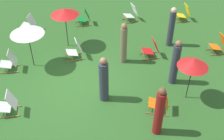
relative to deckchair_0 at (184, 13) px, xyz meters
The scene contains 19 objects.
ground_plane 6.79m from the deckchair_0, 52.25° to the right, with size 40.00×40.00×0.00m, color #2D6026.
deckchair_0 is the anchor object (origin of this frame).
deckchair_3 2.94m from the deckchair_0, 10.61° to the left, with size 0.53×0.79×0.83m.
deckchair_4 8.53m from the deckchair_0, 69.62° to the right, with size 0.48×0.76×0.83m.
deckchair_5 6.50m from the deckchair_0, 25.66° to the right, with size 0.69×0.87×0.83m.
deckchair_6 4.95m from the deckchair_0, 93.13° to the right, with size 0.52×0.79×0.83m.
deckchair_7 7.52m from the deckchair_0, 89.57° to the right, with size 0.67×0.86×0.83m.
deckchair_8 5.98m from the deckchair_0, 65.41° to the right, with size 0.59×0.82×0.83m.
deckchair_9 2.60m from the deckchair_0, 97.53° to the right, with size 0.67×0.86×0.83m.
deckchair_10 9.35m from the deckchair_0, 55.42° to the right, with size 0.49×0.77×0.83m.
deckchair_12 3.67m from the deckchair_0, 39.78° to the right, with size 0.51×0.78×0.83m.
umbrella_0 6.09m from the deckchair_0, 74.83° to the right, with size 1.16×1.16×1.76m.
umbrella_1 5.77m from the deckchair_0, 17.74° to the right, with size 1.00×1.00×1.64m.
umbrella_3 7.76m from the deckchair_0, 68.52° to the right, with size 1.26×1.26×1.68m.
person_0 4.69m from the deckchair_0, 49.64° to the right, with size 0.35×0.35×1.75m.
person_1 4.95m from the deckchair_0, 23.43° to the right, with size 0.36×0.36×1.80m.
person_2 2.54m from the deckchair_0, 32.99° to the right, with size 0.37×0.37×1.79m.
person_3 7.43m from the deckchair_0, 24.95° to the right, with size 0.39×0.39×1.80m.
person_4 6.83m from the deckchair_0, 41.98° to the right, with size 0.44×0.44×1.74m.
Camera 1 is at (7.98, 0.13, 6.92)m, focal length 45.44 mm.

